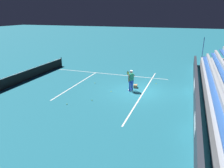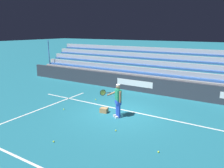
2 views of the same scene
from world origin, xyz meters
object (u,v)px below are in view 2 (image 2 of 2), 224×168
tennis_ball_stray_back (158,152)px  tennis_ball_by_box (116,130)px  tennis_player (118,100)px  tennis_ball_toward_net (96,100)px  tennis_ball_midcourt (54,142)px  tennis_ball_on_baseline (64,109)px  ball_box_cardboard (104,110)px

tennis_ball_stray_back → tennis_ball_by_box: (2.19, -0.68, 0.00)m
tennis_player → tennis_ball_toward_net: bearing=-33.0°
tennis_ball_midcourt → tennis_ball_by_box: (-1.59, -2.12, 0.00)m
tennis_ball_stray_back → tennis_ball_on_baseline: size_ratio=1.00×
tennis_ball_on_baseline → tennis_player: bearing=-167.7°
tennis_ball_stray_back → tennis_ball_toward_net: 6.67m
tennis_ball_toward_net → tennis_ball_on_baseline: (0.50, 2.33, 0.00)m
tennis_ball_midcourt → tennis_ball_on_baseline: 3.64m
tennis_ball_on_baseline → tennis_ball_by_box: size_ratio=1.00×
tennis_player → tennis_ball_midcourt: size_ratio=25.98×
tennis_ball_toward_net → tennis_ball_on_baseline: size_ratio=1.00×
tennis_ball_stray_back → tennis_player: bearing=-35.8°
tennis_ball_toward_net → tennis_ball_on_baseline: 2.39m
ball_box_cardboard → tennis_ball_by_box: ball_box_cardboard is taller
ball_box_cardboard → tennis_ball_toward_net: size_ratio=6.06×
tennis_player → tennis_ball_stray_back: (-2.93, 2.11, -0.86)m
ball_box_cardboard → tennis_ball_by_box: (-1.68, 1.60, -0.10)m
tennis_ball_by_box → tennis_ball_on_baseline: bearing=-11.4°
ball_box_cardboard → tennis_ball_on_baseline: bearing=21.3°
ball_box_cardboard → tennis_ball_on_baseline: ball_box_cardboard is taller
tennis_ball_stray_back → tennis_ball_toward_net: size_ratio=1.00×
tennis_player → tennis_ball_by_box: size_ratio=25.98×
tennis_player → tennis_ball_stray_back: 3.72m
tennis_ball_midcourt → tennis_ball_on_baseline: bearing=-52.6°
ball_box_cardboard → tennis_ball_stray_back: size_ratio=6.06×
ball_box_cardboard → tennis_ball_toward_net: bearing=-42.7°
tennis_ball_stray_back → tennis_ball_by_box: size_ratio=1.00×
ball_box_cardboard → tennis_ball_toward_net: ball_box_cardboard is taller
tennis_ball_by_box → ball_box_cardboard: bearing=-43.6°
tennis_ball_midcourt → tennis_ball_stray_back: bearing=-159.1°
tennis_ball_toward_net → tennis_ball_midcourt: size_ratio=1.00×
tennis_ball_midcourt → tennis_ball_by_box: size_ratio=1.00×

